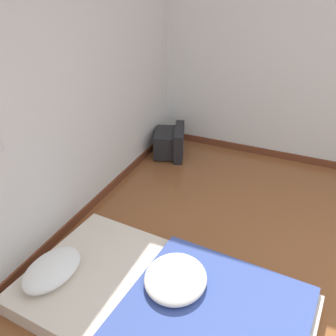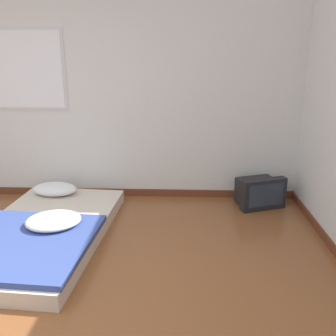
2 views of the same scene
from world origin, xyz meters
name	(u,v)px [view 1 (image 1 of 2)]	position (x,y,z in m)	size (l,w,h in m)	color
wall_back	(3,118)	(-0.01, 2.62, 1.29)	(7.78, 0.08, 2.60)	silver
mattress_bed	(162,303)	(-0.08, 1.38, 0.10)	(1.31, 2.16, 0.29)	beige
crt_tv	(171,142)	(2.20, 2.31, 0.18)	(0.58, 0.50, 0.37)	black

